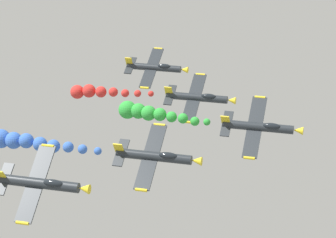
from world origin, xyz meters
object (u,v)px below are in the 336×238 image
object	(u,v)px
airplane_lead	(259,127)
airplane_left_inner	(198,97)
airplane_left_outer	(155,67)
airplane_right_inner	(155,156)
airplane_right_outer	(40,183)

from	to	relation	value
airplane_lead	airplane_left_inner	distance (m)	15.94
airplane_left_outer	airplane_lead	bearing A→B (deg)	40.75
airplane_right_inner	airplane_right_outer	world-z (taller)	airplane_right_outer
airplane_left_inner	airplane_left_outer	bearing A→B (deg)	-140.78
airplane_left_inner	airplane_left_outer	world-z (taller)	airplane_left_outer
airplane_right_inner	airplane_right_outer	xyz separation A→B (m)	(11.31, -9.33, 0.44)
airplane_left_inner	airplane_left_outer	xyz separation A→B (m)	(-12.35, -10.08, 0.36)
airplane_left_outer	airplane_right_outer	size ratio (longest dim) A/B	1.00
airplane_lead	airplane_right_inner	bearing A→B (deg)	-40.70
airplane_lead	airplane_left_outer	xyz separation A→B (m)	(-24.13, -20.80, -0.38)
airplane_left_outer	airplane_right_inner	bearing A→B (deg)	16.28
airplane_lead	airplane_right_outer	world-z (taller)	airplane_right_outer
airplane_right_inner	airplane_left_outer	bearing A→B (deg)	-163.72
airplane_left_inner	airplane_lead	bearing A→B (deg)	42.29
airplane_left_inner	airplane_right_outer	xyz separation A→B (m)	(35.02, -8.88, 0.80)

